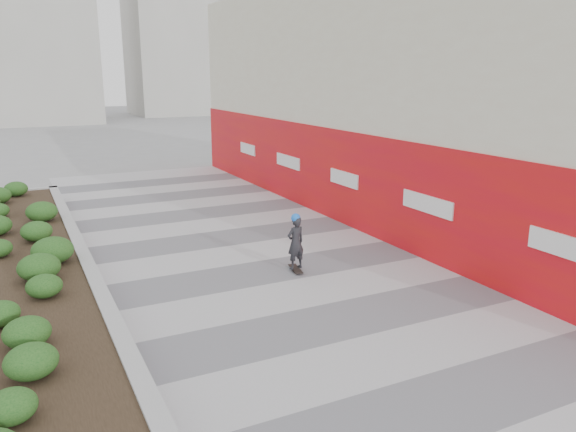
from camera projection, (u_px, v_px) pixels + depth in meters
name	position (u px, v px, depth m)	size (l,w,h in m)	color
ground	(394.00, 361.00, 9.53)	(160.00, 160.00, 0.00)	gray
walkway	(310.00, 299.00, 12.13)	(8.00, 36.00, 0.01)	#A8A8AD
building	(406.00, 96.00, 19.34)	(6.04, 24.08, 8.00)	beige
planter	(22.00, 264.00, 13.13)	(3.00, 18.00, 0.90)	#9E9EA0
distant_bldg_north_r	(190.00, 9.00, 65.09)	(14.00, 10.00, 24.00)	#ADAAA3
manhole_cover	(330.00, 295.00, 12.34)	(0.44, 0.44, 0.01)	#595654
skateboarder	(296.00, 242.00, 13.67)	(0.53, 0.75, 1.47)	beige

